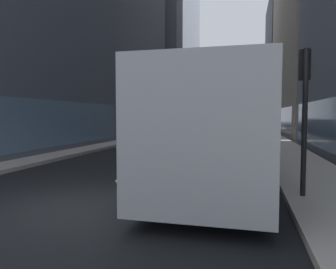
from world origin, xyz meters
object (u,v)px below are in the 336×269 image
object	(u,v)px
traffic_light_near	(305,98)
car_yellow_taxi	(197,127)
dalmatian_dog	(126,182)
transit_bus	(222,123)
car_grey_wagon	(239,126)
car_blue_hatchback	(220,128)
car_red_coupe	(240,124)

from	to	relation	value
traffic_light_near	car_yellow_taxi	bearing A→B (deg)	104.59
dalmatian_dog	car_yellow_taxi	bearing A→B (deg)	95.02
car_yellow_taxi	transit_bus	bearing A→B (deg)	-79.08
car_grey_wagon	car_blue_hatchback	bearing A→B (deg)	-103.77
car_red_coupe	car_yellow_taxi	size ratio (longest dim) A/B	0.87
dalmatian_dog	car_red_coupe	bearing A→B (deg)	87.15
transit_bus	car_grey_wagon	size ratio (longest dim) A/B	2.85
car_grey_wagon	car_blue_hatchback	xyz separation A→B (m)	(-1.60, -6.53, 0.00)
car_red_coupe	dalmatian_dog	distance (m)	36.78
car_yellow_taxi	car_red_coupe	bearing A→B (deg)	71.57
car_blue_hatchback	dalmatian_dog	distance (m)	23.35
car_grey_wagon	car_yellow_taxi	distance (m)	6.53
car_blue_hatchback	dalmatian_dog	size ratio (longest dim) A/B	4.82
car_red_coupe	car_yellow_taxi	world-z (taller)	same
car_red_coupe	dalmatian_dog	world-z (taller)	car_red_coupe
transit_bus	dalmatian_dog	bearing A→B (deg)	-114.63
car_red_coupe	car_blue_hatchback	distance (m)	13.48
car_grey_wagon	car_blue_hatchback	size ratio (longest dim) A/B	0.87
transit_bus	car_blue_hatchback	size ratio (longest dim) A/B	2.49
car_grey_wagon	car_yellow_taxi	world-z (taller)	same
car_grey_wagon	transit_bus	bearing A→B (deg)	-90.00
car_blue_hatchback	car_yellow_taxi	bearing A→B (deg)	150.23
car_blue_hatchback	traffic_light_near	size ratio (longest dim) A/B	1.36
dalmatian_dog	traffic_light_near	bearing A→B (deg)	18.27
transit_bus	dalmatian_dog	size ratio (longest dim) A/B	11.98
car_red_coupe	car_grey_wagon	bearing A→B (deg)	-90.00
dalmatian_dog	traffic_light_near	world-z (taller)	traffic_light_near
transit_bus	car_red_coupe	distance (m)	32.76
traffic_light_near	car_blue_hatchback	bearing A→B (deg)	99.52
car_red_coupe	car_blue_hatchback	bearing A→B (deg)	-96.82
car_yellow_taxi	dalmatian_dog	xyz separation A→B (m)	(2.17, -24.72, -0.31)
car_blue_hatchback	dalmatian_dog	xyz separation A→B (m)	(-0.23, -23.35, -0.31)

